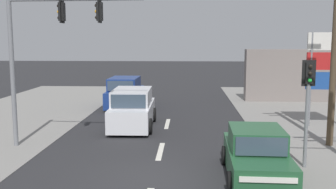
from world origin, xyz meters
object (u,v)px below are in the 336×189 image
(pedestal_signal_right_kerb, at_px, (308,95))
(shopping_plaza_sign, at_px, (329,66))
(suv_receding_far, at_px, (133,109))
(suv_oncoming_mid, at_px, (125,93))
(traffic_signal_mast, at_px, (43,41))
(utility_pole_midground_right, at_px, (336,31))
(sedan_kerbside_parked, at_px, (256,156))

(pedestal_signal_right_kerb, xyz_separation_m, shopping_plaza_sign, (2.90, 6.53, 0.57))
(pedestal_signal_right_kerb, bearing_deg, suv_receding_far, 138.51)
(pedestal_signal_right_kerb, xyz_separation_m, suv_oncoming_mid, (-7.86, 11.70, -1.53))
(suv_receding_far, relative_size, suv_oncoming_mid, 1.00)
(traffic_signal_mast, height_order, shopping_plaza_sign, traffic_signal_mast)
(traffic_signal_mast, height_order, suv_oncoming_mid, traffic_signal_mast)
(utility_pole_midground_right, relative_size, traffic_signal_mast, 1.44)
(utility_pole_midground_right, relative_size, shopping_plaza_sign, 1.87)
(utility_pole_midground_right, relative_size, suv_receding_far, 1.89)
(pedestal_signal_right_kerb, distance_m, suv_oncoming_mid, 14.17)
(suv_oncoming_mid, bearing_deg, shopping_plaza_sign, -25.66)
(suv_oncoming_mid, bearing_deg, suv_receding_far, -77.40)
(pedestal_signal_right_kerb, relative_size, suv_receding_far, 0.78)
(utility_pole_midground_right, height_order, sedan_kerbside_parked, utility_pole_midground_right)
(utility_pole_midground_right, relative_size, suv_oncoming_mid, 1.89)
(pedestal_signal_right_kerb, height_order, suv_oncoming_mid, pedestal_signal_right_kerb)
(suv_receding_far, bearing_deg, pedestal_signal_right_kerb, -41.49)
(pedestal_signal_right_kerb, bearing_deg, suv_oncoming_mid, 123.88)
(shopping_plaza_sign, relative_size, suv_receding_far, 1.01)
(utility_pole_midground_right, distance_m, suv_oncoming_mid, 13.60)
(utility_pole_midground_right, xyz_separation_m, suv_receding_far, (-8.34, 2.92, -3.66))
(pedestal_signal_right_kerb, height_order, sedan_kerbside_parked, pedestal_signal_right_kerb)
(traffic_signal_mast, distance_m, pedestal_signal_right_kerb, 9.80)
(suv_receding_far, xyz_separation_m, suv_oncoming_mid, (-1.32, 5.92, 0.00))
(utility_pole_midground_right, distance_m, traffic_signal_mast, 11.26)
(suv_receding_far, relative_size, sedan_kerbside_parked, 1.07)
(shopping_plaza_sign, height_order, suv_oncoming_mid, shopping_plaza_sign)
(suv_receding_far, bearing_deg, shopping_plaza_sign, 4.57)
(utility_pole_midground_right, distance_m, pedestal_signal_right_kerb, 3.99)
(traffic_signal_mast, bearing_deg, sedan_kerbside_parked, -22.82)
(pedestal_signal_right_kerb, bearing_deg, sedan_kerbside_parked, -148.36)
(pedestal_signal_right_kerb, relative_size, shopping_plaza_sign, 0.77)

